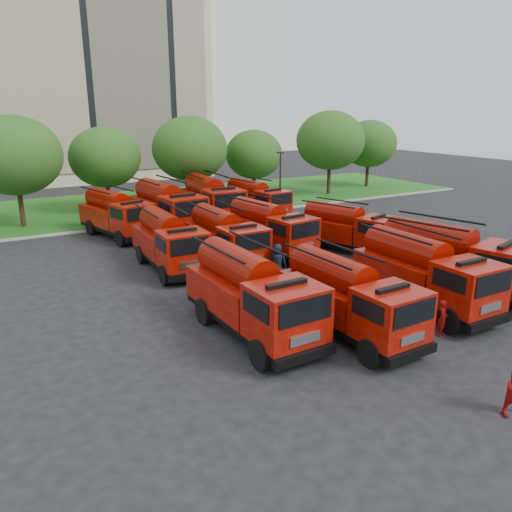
{
  "coord_description": "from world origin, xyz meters",
  "views": [
    {
      "loc": [
        -11.08,
        -18.75,
        8.66
      ],
      "look_at": [
        0.4,
        1.19,
        1.8
      ],
      "focal_mm": 35.0,
      "sensor_mm": 36.0,
      "label": 1
    }
  ],
  "objects": [
    {
      "name": "firefighter_0",
      "position": [
        4.26,
        -6.79,
        0.0
      ],
      "size": [
        0.68,
        0.64,
        1.49
      ],
      "primitive_type": "imported",
      "rotation": [
        0.0,
        0.0,
        0.61
      ],
      "color": "#960B0B",
      "rests_on": "ground"
    },
    {
      "name": "apartment_building",
      "position": [
        2.0,
        47.94,
        12.5
      ],
      "size": [
        30.0,
        14.18,
        25.0
      ],
      "color": "beige",
      "rests_on": "ground"
    },
    {
      "name": "fire_truck_11",
      "position": [
        8.65,
        15.63,
        1.53
      ],
      "size": [
        3.14,
        6.92,
        3.04
      ],
      "rotation": [
        0.0,
        0.0,
        0.13
      ],
      "color": "black",
      "rests_on": "ground"
    },
    {
      "name": "fire_truck_2",
      "position": [
        5.83,
        -4.27,
        1.61
      ],
      "size": [
        2.66,
        7.08,
        3.21
      ],
      "rotation": [
        0.0,
        0.0,
        -0.01
      ],
      "color": "black",
      "rests_on": "ground"
    },
    {
      "name": "lamp_post_1",
      "position": [
        12.0,
        17.2,
        2.9
      ],
      "size": [
        0.6,
        0.25,
        5.11
      ],
      "color": "black",
      "rests_on": "ground"
    },
    {
      "name": "tree_3",
      "position": [
        -1.0,
        24.0,
        4.68
      ],
      "size": [
        5.88,
        5.88,
        7.19
      ],
      "color": "#382314",
      "rests_on": "ground"
    },
    {
      "name": "fire_truck_7",
      "position": [
        8.93,
        4.66,
        1.45
      ],
      "size": [
        4.01,
        6.68,
        2.88
      ],
      "rotation": [
        0.0,
        0.0,
        0.31
      ],
      "color": "black",
      "rests_on": "ground"
    },
    {
      "name": "curb",
      "position": [
        0.0,
        17.9,
        0.07
      ],
      "size": [
        70.0,
        0.3,
        0.14
      ],
      "primitive_type": "cube",
      "color": "gray",
      "rests_on": "ground"
    },
    {
      "name": "tree_4",
      "position": [
        6.0,
        22.5,
        5.22
      ],
      "size": [
        6.55,
        6.55,
        8.01
      ],
      "color": "#382314",
      "rests_on": "ground"
    },
    {
      "name": "fire_truck_1",
      "position": [
        1.1,
        -4.79,
        1.53
      ],
      "size": [
        2.63,
        6.76,
        3.04
      ],
      "rotation": [
        0.0,
        0.0,
        0.03
      ],
      "color": "black",
      "rests_on": "ground"
    },
    {
      "name": "fire_truck_8",
      "position": [
        -2.6,
        15.38,
        1.58
      ],
      "size": [
        3.91,
        7.27,
        3.15
      ],
      "rotation": [
        0.0,
        0.0,
        0.23
      ],
      "color": "black",
      "rests_on": "ground"
    },
    {
      "name": "tree_6",
      "position": [
        21.0,
        22.0,
        5.49
      ],
      "size": [
        6.89,
        6.89,
        8.42
      ],
      "color": "#382314",
      "rests_on": "ground"
    },
    {
      "name": "tree_5",
      "position": [
        13.0,
        23.5,
        4.35
      ],
      "size": [
        5.46,
        5.46,
        6.68
      ],
      "color": "#382314",
      "rests_on": "ground"
    },
    {
      "name": "firefighter_4",
      "position": [
        2.26,
        2.19,
        0.0
      ],
      "size": [
        1.1,
        1.07,
        1.9
      ],
      "primitive_type": "imported",
      "rotation": [
        0.0,
        0.0,
        2.44
      ],
      "color": "black",
      "rests_on": "ground"
    },
    {
      "name": "fire_truck_4",
      "position": [
        -2.01,
        6.7,
        1.57
      ],
      "size": [
        2.66,
        6.91,
        3.11
      ],
      "rotation": [
        0.0,
        0.0,
        -0.03
      ],
      "color": "black",
      "rests_on": "ground"
    },
    {
      "name": "fire_truck_9",
      "position": [
        0.75,
        14.52,
        1.82
      ],
      "size": [
        3.47,
        8.14,
        3.61
      ],
      "rotation": [
        0.0,
        0.0,
        0.09
      ],
      "color": "black",
      "rests_on": "ground"
    },
    {
      "name": "firefighter_5",
      "position": [
        11.66,
        1.48,
        0.0
      ],
      "size": [
        1.63,
        1.0,
        1.63
      ],
      "primitive_type": "imported",
      "rotation": [
        0.0,
        0.0,
        2.9
      ],
      "color": "#960B0B",
      "rests_on": "ground"
    },
    {
      "name": "fire_truck_6",
      "position": [
        4.37,
        6.58,
        1.58
      ],
      "size": [
        3.2,
        7.14,
        3.14
      ],
      "rotation": [
        0.0,
        0.0,
        0.12
      ],
      "color": "black",
      "rests_on": "ground"
    },
    {
      "name": "tree_2",
      "position": [
        -8.0,
        21.5,
        5.35
      ],
      "size": [
        6.72,
        6.72,
        8.22
      ],
      "color": "#382314",
      "rests_on": "ground"
    },
    {
      "name": "tree_7",
      "position": [
        28.0,
        24.0,
        4.82
      ],
      "size": [
        6.05,
        6.05,
        7.39
      ],
      "color": "#382314",
      "rests_on": "ground"
    },
    {
      "name": "fire_truck_10",
      "position": [
        4.78,
        15.87,
        1.8
      ],
      "size": [
        3.23,
        8.01,
        3.59
      ],
      "rotation": [
        0.0,
        0.0,
        -0.05
      ],
      "color": "black",
      "rests_on": "ground"
    },
    {
      "name": "fire_truck_0",
      "position": [
        -2.17,
        -2.88,
        1.66
      ],
      "size": [
        2.81,
        7.3,
        3.29
      ],
      "rotation": [
        0.0,
        0.0,
        0.02
      ],
      "color": "black",
      "rests_on": "ground"
    },
    {
      "name": "fire_truck_5",
      "position": [
        1.04,
        5.91,
        1.56
      ],
      "size": [
        2.53,
        6.83,
        3.11
      ],
      "rotation": [
        0.0,
        0.0,
        -0.0
      ],
      "color": "black",
      "rests_on": "ground"
    },
    {
      "name": "lawn",
      "position": [
        0.0,
        26.0,
        0.06
      ],
      "size": [
        70.0,
        16.0,
        0.12
      ],
      "primitive_type": "cube",
      "color": "#164913",
      "rests_on": "ground"
    },
    {
      "name": "ground",
      "position": [
        0.0,
        0.0,
        0.0
      ],
      "size": [
        140.0,
        140.0,
        0.0
      ],
      "primitive_type": "plane",
      "color": "black",
      "rests_on": "ground"
    },
    {
      "name": "fire_truck_3",
      "position": [
        8.37,
        -3.6,
        1.68
      ],
      "size": [
        4.29,
        7.71,
        3.33
      ],
      "rotation": [
        0.0,
        0.0,
        0.26
      ],
      "color": "black",
      "rests_on": "ground"
    }
  ]
}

